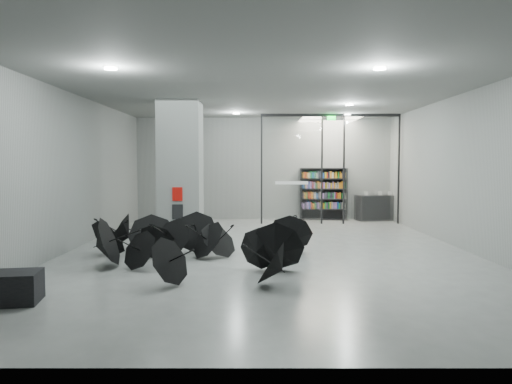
{
  "coord_description": "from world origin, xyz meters",
  "views": [
    {
      "loc": [
        -0.3,
        -12.07,
        2.2
      ],
      "look_at": [
        -0.3,
        1.5,
        1.4
      ],
      "focal_mm": 33.87,
      "sensor_mm": 36.0,
      "label": 1
    }
  ],
  "objects_px": {
    "bookshelf": "(324,194)",
    "shop_counter": "(377,208)",
    "umbrella_cluster": "(185,248)",
    "column": "(181,170)"
  },
  "relations": [
    {
      "from": "bookshelf",
      "to": "umbrella_cluster",
      "type": "bearing_deg",
      "value": -112.21
    },
    {
      "from": "bookshelf",
      "to": "column",
      "type": "bearing_deg",
      "value": -129.98
    },
    {
      "from": "column",
      "to": "bookshelf",
      "type": "relative_size",
      "value": 1.97
    },
    {
      "from": "bookshelf",
      "to": "shop_counter",
      "type": "height_order",
      "value": "bookshelf"
    },
    {
      "from": "column",
      "to": "umbrella_cluster",
      "type": "xyz_separation_m",
      "value": [
        0.6,
        -3.3,
        -1.69
      ]
    },
    {
      "from": "column",
      "to": "shop_counter",
      "type": "height_order",
      "value": "column"
    },
    {
      "from": "shop_counter",
      "to": "umbrella_cluster",
      "type": "bearing_deg",
      "value": -142.84
    },
    {
      "from": "column",
      "to": "umbrella_cluster",
      "type": "height_order",
      "value": "column"
    },
    {
      "from": "bookshelf",
      "to": "umbrella_cluster",
      "type": "xyz_separation_m",
      "value": [
        -4.25,
        -8.05,
        -0.7
      ]
    },
    {
      "from": "umbrella_cluster",
      "to": "shop_counter",
      "type": "bearing_deg",
      "value": 51.31
    }
  ]
}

